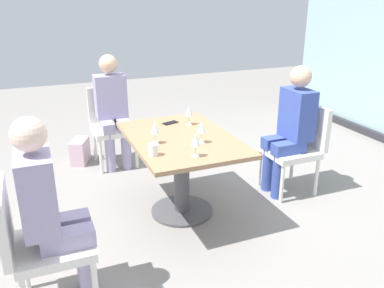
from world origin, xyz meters
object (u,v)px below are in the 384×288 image
wine_glass_3 (195,140)px  handbag_0 (80,151)px  dining_table_main (181,157)px  chair_front_right (36,239)px  person_near_window (291,125)px  wine_glass_0 (155,128)px  wine_glass_2 (189,111)px  coffee_cup (153,150)px  cell_phone_on_table (170,123)px  person_front_right (50,206)px  chair_near_window (298,143)px  chair_side_end (112,121)px  person_side_end (112,106)px  wine_glass_1 (201,127)px

wine_glass_3 → handbag_0: bearing=-162.0°
dining_table_main → chair_front_right: chair_front_right is taller
person_near_window → wine_glass_0: (0.07, -1.37, 0.16)m
person_near_window → wine_glass_2: bearing=-107.0°
coffee_cup → cell_phone_on_table: bearing=151.4°
person_front_right → cell_phone_on_table: (-1.15, 1.16, 0.03)m
wine_glass_0 → handbag_0: wine_glass_0 is taller
dining_table_main → person_front_right: bearing=-55.9°
chair_front_right → coffee_cup: 1.04m
person_near_window → dining_table_main: bearing=-90.0°
dining_table_main → chair_near_window: size_ratio=1.43×
chair_side_end → wine_glass_3: bearing=8.2°
person_near_window → coffee_cup: person_near_window is taller
chair_near_window → person_side_end: bearing=-130.0°
chair_front_right → wine_glass_3: wine_glass_3 is taller
handbag_0 → coffee_cup: bearing=34.8°
wine_glass_0 → coffee_cup: bearing=-20.8°
chair_front_right → handbag_0: size_ratio=2.90×
wine_glass_1 → handbag_0: (-1.72, -0.80, -0.72)m
person_side_end → wine_glass_2: (1.02, 0.51, 0.16)m
wine_glass_0 → wine_glass_1: size_ratio=1.00×
chair_near_window → person_front_right: 2.48m
coffee_cup → cell_phone_on_table: size_ratio=0.62×
wine_glass_2 → coffee_cup: wine_glass_2 is taller
person_side_end → cell_phone_on_table: bearing=21.8°
chair_front_right → wine_glass_1: size_ratio=4.70×
chair_front_right → person_front_right: (0.00, 0.11, 0.20)m
person_side_end → wine_glass_2: 1.15m
coffee_cup → person_front_right: bearing=-60.0°
wine_glass_1 → coffee_cup: (0.11, -0.44, -0.09)m
dining_table_main → wine_glass_3: bearing=-7.1°
dining_table_main → wine_glass_0: bearing=-74.7°
cell_phone_on_table → wine_glass_3: bearing=-24.8°
person_front_right → cell_phone_on_table: bearing=134.8°
chair_near_window → wine_glass_2: (-0.29, -1.05, 0.37)m
chair_side_end → chair_near_window: (1.41, 1.56, 0.00)m
wine_glass_2 → coffee_cup: bearing=-41.5°
dining_table_main → chair_near_window: bearing=90.0°
chair_near_window → person_side_end: person_side_end is taller
wine_glass_2 → cell_phone_on_table: 0.22m
chair_front_right → handbag_0: (-2.28, 0.53, -0.36)m
wine_glass_2 → handbag_0: size_ratio=0.62×
chair_side_end → person_front_right: (2.17, -0.80, 0.20)m
wine_glass_1 → handbag_0: bearing=-155.0°
dining_table_main → person_near_window: bearing=90.0°
chair_front_right → wine_glass_2: (-1.05, 1.42, 0.37)m
dining_table_main → wine_glass_3: 0.56m
chair_front_right → person_front_right: size_ratio=0.69×
chair_front_right → person_side_end: bearing=156.2°
dining_table_main → wine_glass_1: wine_glass_1 is taller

